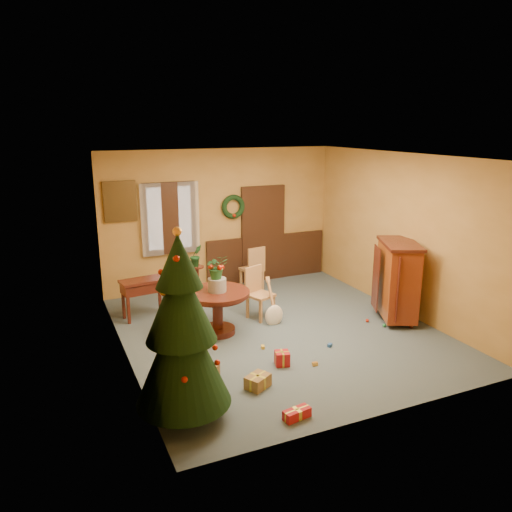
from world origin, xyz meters
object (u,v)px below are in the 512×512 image
dining_table (218,304)px  chair_near (258,291)px  sideboard (398,279)px  christmas_tree (181,331)px  writing_desk (144,289)px

dining_table → chair_near: size_ratio=1.14×
chair_near → sideboard: sideboard is taller
chair_near → sideboard: 2.47m
christmas_tree → dining_table: bearing=61.0°
dining_table → sideboard: sideboard is taller
writing_desk → chair_near: bearing=-23.7°
dining_table → sideboard: 3.19m
christmas_tree → sideboard: size_ratio=1.64×
sideboard → chair_near: bearing=154.1°
writing_desk → sideboard: size_ratio=0.60×
chair_near → sideboard: (2.21, -1.08, 0.25)m
dining_table → writing_desk: 1.54m
writing_desk → sideboard: 4.50m
chair_near → writing_desk: chair_near is taller
chair_near → writing_desk: bearing=156.3°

